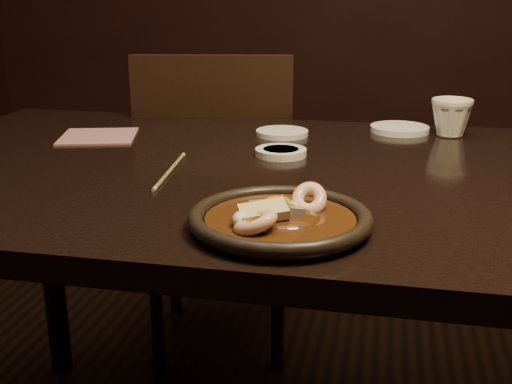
% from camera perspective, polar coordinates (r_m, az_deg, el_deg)
% --- Properties ---
extents(table, '(1.60, 0.90, 0.75)m').
position_cam_1_polar(table, '(1.19, 3.03, -1.47)').
color(table, black).
rests_on(table, floor).
extents(chair, '(0.50, 0.50, 0.90)m').
position_cam_1_polar(chair, '(1.83, -3.39, -0.52)').
color(chair, black).
rests_on(chair, floor).
extents(plate, '(0.25, 0.25, 0.03)m').
position_cam_1_polar(plate, '(0.87, 2.16, -2.50)').
color(plate, black).
rests_on(plate, table).
extents(stirfry, '(0.12, 0.16, 0.05)m').
position_cam_1_polar(stirfry, '(0.87, 1.93, -2.15)').
color(stirfry, '#351B09').
rests_on(stirfry, plate).
extents(soy_dish, '(0.10, 0.10, 0.01)m').
position_cam_1_polar(soy_dish, '(1.25, 2.23, 3.56)').
color(soy_dish, white).
rests_on(soy_dish, table).
extents(saucer_left, '(0.12, 0.12, 0.01)m').
position_cam_1_polar(saucer_left, '(1.43, 2.33, 5.28)').
color(saucer_left, white).
rests_on(saucer_left, table).
extents(saucer_right, '(0.13, 0.13, 0.01)m').
position_cam_1_polar(saucer_right, '(1.50, 12.65, 5.50)').
color(saucer_right, white).
rests_on(saucer_right, table).
extents(tea_cup, '(0.10, 0.09, 0.09)m').
position_cam_1_polar(tea_cup, '(1.47, 16.97, 6.46)').
color(tea_cup, white).
rests_on(tea_cup, table).
extents(chopsticks, '(0.03, 0.23, 0.01)m').
position_cam_1_polar(chopsticks, '(1.15, -7.66, 1.90)').
color(chopsticks, tan).
rests_on(chopsticks, table).
extents(napkin, '(0.20, 0.20, 0.00)m').
position_cam_1_polar(napkin, '(1.45, -13.83, 4.82)').
color(napkin, '#9E6761').
rests_on(napkin, table).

